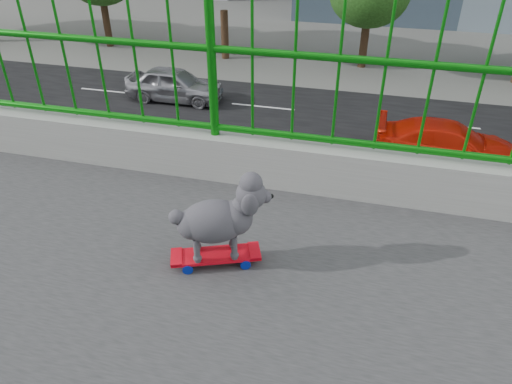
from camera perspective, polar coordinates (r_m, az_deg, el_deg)
The scene contains 7 objects.
road at distance 17.38m, azimuth -3.96°, elevation 2.76°, with size 18.00×90.00×0.02m, color black.
skateboard at distance 2.48m, azimuth -4.82°, elevation -7.64°, with size 0.29×0.47×0.06m.
poodle at distance 2.33m, azimuth -4.42°, elevation -3.06°, with size 0.32×0.48×0.42m.
car_0 at distance 12.70m, azimuth -22.59°, elevation -8.55°, with size 1.90×4.71×1.61m, color #98989D.
car_1 at distance 16.36m, azimuth -24.63°, elevation 0.30°, with size 1.47×4.22×1.39m, color black.
car_3 at distance 18.81m, azimuth 21.96°, elevation 5.37°, with size 2.13×5.25×1.52m, color red.
car_4 at distance 23.42m, azimuth -9.72°, elevation 12.57°, with size 1.85×4.61×1.57m, color #98989D.
Camera 1 is at (1.24, 4.96, 8.64)m, focal length 33.47 mm.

